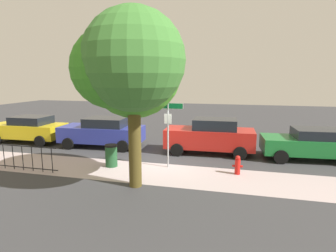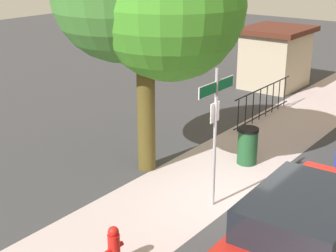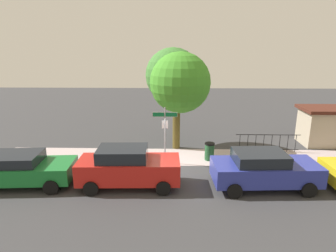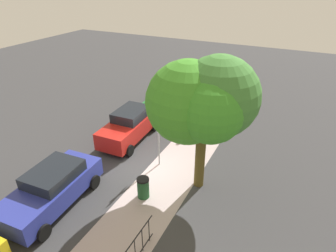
% 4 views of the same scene
% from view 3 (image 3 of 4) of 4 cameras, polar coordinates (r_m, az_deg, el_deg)
% --- Properties ---
extents(ground_plane, '(60.00, 60.00, 0.00)m').
position_cam_3_polar(ground_plane, '(15.30, 1.38, -7.92)').
color(ground_plane, '#38383A').
extents(sidewalk_strip, '(24.00, 2.60, 0.00)m').
position_cam_3_polar(sidewalk_strip, '(16.62, 8.34, -6.13)').
color(sidewalk_strip, '#B3A2A3').
rests_on(sidewalk_strip, ground_plane).
extents(street_sign, '(1.30, 0.07, 3.08)m').
position_cam_3_polar(street_sign, '(15.00, -0.61, 0.04)').
color(street_sign, '#9EA0A5').
rests_on(street_sign, ground_plane).
extents(shade_tree, '(3.81, 4.51, 6.09)m').
position_cam_3_polar(shade_tree, '(16.97, 2.16, 9.14)').
color(shade_tree, '#50431C').
rests_on(shade_tree, ground_plane).
extents(car_green, '(4.58, 2.35, 1.50)m').
position_cam_3_polar(car_green, '(14.55, -27.17, -7.62)').
color(car_green, '#196E2D').
rests_on(car_green, ground_plane).
extents(car_red, '(4.55, 2.08, 1.82)m').
position_cam_3_polar(car_red, '(12.97, -7.97, -8.09)').
color(car_red, red).
rests_on(car_red, ground_plane).
extents(car_blue, '(4.70, 2.30, 1.66)m').
position_cam_3_polar(car_blue, '(13.46, 18.59, -8.18)').
color(car_blue, '#2A3495').
rests_on(car_blue, ground_plane).
extents(iron_fence, '(3.80, 0.04, 1.07)m').
position_cam_3_polar(iron_fence, '(18.12, 19.28, -3.15)').
color(iron_fence, black).
rests_on(iron_fence, ground_plane).
extents(utility_shed, '(2.87, 2.42, 2.41)m').
position_cam_3_polar(utility_shed, '(20.77, 28.52, 0.08)').
color(utility_shed, tan).
rests_on(utility_shed, ground_plane).
extents(fire_hydrant, '(0.42, 0.22, 0.78)m').
position_cam_3_polar(fire_hydrant, '(16.09, -11.19, -5.54)').
color(fire_hydrant, red).
rests_on(fire_hydrant, ground_plane).
extents(trash_bin, '(0.55, 0.55, 0.98)m').
position_cam_3_polar(trash_bin, '(16.07, 8.29, -5.02)').
color(trash_bin, '#1E4C28').
rests_on(trash_bin, ground_plane).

